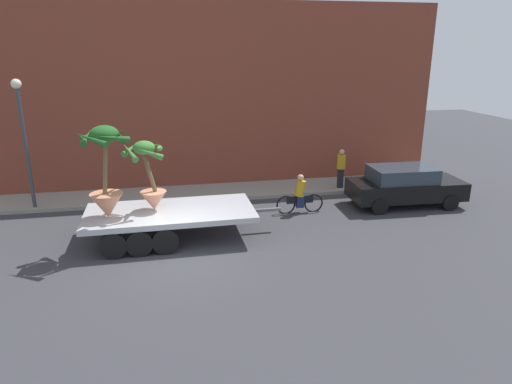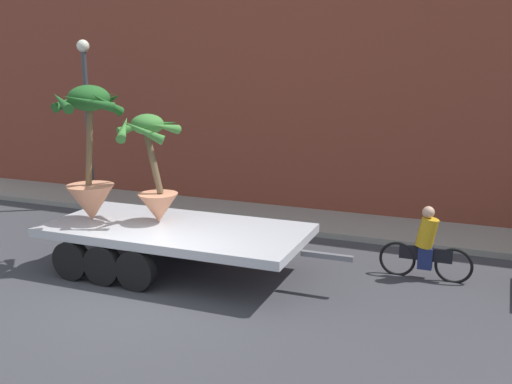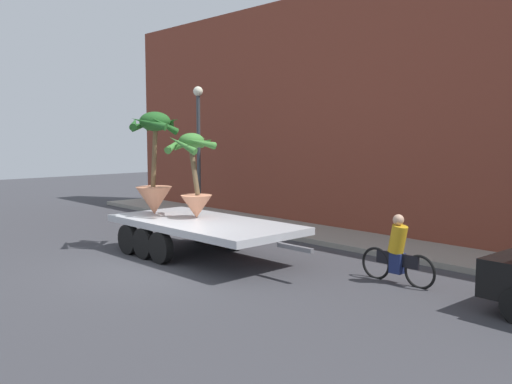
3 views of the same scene
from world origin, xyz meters
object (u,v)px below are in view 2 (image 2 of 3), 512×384
potted_palm_middle (153,170)px  cyclist (426,247)px  street_lamp (87,101)px  potted_palm_rear (90,158)px  flatbed_trailer (166,235)px

potted_palm_middle → cyclist: bearing=14.5°
street_lamp → potted_palm_rear: bearing=-50.6°
potted_palm_rear → cyclist: bearing=15.5°
potted_palm_middle → cyclist: potted_palm_middle is taller
potted_palm_rear → street_lamp: street_lamp is taller
flatbed_trailer → cyclist: 5.33m
street_lamp → cyclist: bearing=-12.2°
flatbed_trailer → street_lamp: street_lamp is taller
potted_palm_rear → potted_palm_middle: size_ratio=1.26×
flatbed_trailer → potted_palm_rear: potted_palm_rear is taller
potted_palm_middle → potted_palm_rear: bearing=-160.5°
flatbed_trailer → cyclist: (5.09, 1.56, -0.10)m
cyclist → potted_palm_middle: bearing=-165.5°
cyclist → flatbed_trailer: bearing=-162.9°
potted_palm_rear → street_lamp: size_ratio=0.59×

